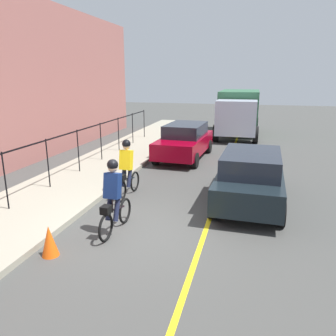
# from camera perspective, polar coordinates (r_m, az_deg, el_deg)

# --- Properties ---
(ground_plane) EXTENTS (80.00, 80.00, 0.00)m
(ground_plane) POSITION_cam_1_polar(r_m,az_deg,el_deg) (8.49, -4.86, -10.31)
(ground_plane) COLOR #41413E
(lane_line_centre) EXTENTS (36.00, 0.12, 0.01)m
(lane_line_centre) POSITION_cam_1_polar(r_m,az_deg,el_deg) (8.14, 6.06, -11.50)
(lane_line_centre) COLOR yellow
(lane_line_centre) RESTS_ON ground
(sidewalk) EXTENTS (40.00, 3.20, 0.15)m
(sidewalk) POSITION_cam_1_polar(r_m,az_deg,el_deg) (10.04, -23.66, -6.99)
(sidewalk) COLOR gray
(sidewalk) RESTS_ON ground
(iron_fence) EXTENTS (21.58, 0.04, 1.60)m
(iron_fence) POSITION_cam_1_polar(r_m,az_deg,el_deg) (10.66, -22.83, 1.54)
(iron_fence) COLOR black
(iron_fence) RESTS_ON sidewalk
(cyclist_lead) EXTENTS (1.71, 0.38, 1.83)m
(cyclist_lead) POSITION_cam_1_polar(r_m,az_deg,el_deg) (10.39, -7.03, -0.17)
(cyclist_lead) COLOR black
(cyclist_lead) RESTS_ON ground
(cyclist_follow) EXTENTS (1.71, 0.38, 1.83)m
(cyclist_follow) POSITION_cam_1_polar(r_m,az_deg,el_deg) (8.03, -9.26, -4.92)
(cyclist_follow) COLOR black
(cyclist_follow) RESTS_ON ground
(patrol_sedan) EXTENTS (4.45, 2.03, 1.58)m
(patrol_sedan) POSITION_cam_1_polar(r_m,az_deg,el_deg) (10.15, 13.85, -1.39)
(patrol_sedan) COLOR black
(patrol_sedan) RESTS_ON ground
(parked_sedan_rear) EXTENTS (4.49, 2.10, 1.58)m
(parked_sedan_rear) POSITION_cam_1_polar(r_m,az_deg,el_deg) (15.41, 2.86, 4.67)
(parked_sedan_rear) COLOR maroon
(parked_sedan_rear) RESTS_ON ground
(box_truck_background) EXTENTS (6.72, 2.57, 2.78)m
(box_truck_background) POSITION_cam_1_polar(r_m,az_deg,el_deg) (22.02, 11.89, 9.47)
(box_truck_background) COLOR #2D5E3E
(box_truck_background) RESTS_ON ground
(traffic_cone_near) EXTENTS (0.36, 0.36, 0.67)m
(traffic_cone_near) POSITION_cam_1_polar(r_m,az_deg,el_deg) (7.59, -19.50, -11.60)
(traffic_cone_near) COLOR #FA5810
(traffic_cone_near) RESTS_ON ground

